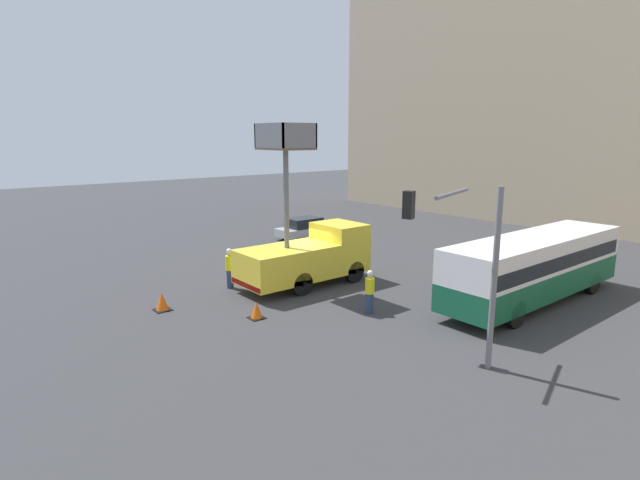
% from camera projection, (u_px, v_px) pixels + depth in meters
% --- Properties ---
extents(ground_plane, '(120.00, 120.00, 0.00)m').
position_uv_depth(ground_plane, '(310.00, 279.00, 25.16)').
color(ground_plane, '#38383A').
extents(building_backdrop_far, '(44.00, 10.00, 21.78)m').
position_uv_depth(building_backdrop_far, '(580.00, 87.00, 39.86)').
color(building_backdrop_far, tan).
rests_on(building_backdrop_far, ground_plane).
extents(utility_truck, '(2.53, 6.46, 7.61)m').
position_uv_depth(utility_truck, '(308.00, 253.00, 23.88)').
color(utility_truck, yellow).
rests_on(utility_truck, ground_plane).
extents(city_bus, '(2.50, 10.64, 2.90)m').
position_uv_depth(city_bus, '(535.00, 264.00, 21.29)').
color(city_bus, '#145638').
rests_on(city_bus, ground_plane).
extents(traffic_light_pole, '(2.98, 2.73, 5.65)m').
position_uv_depth(traffic_light_pole, '(461.00, 244.00, 15.29)').
color(traffic_light_pole, slate).
rests_on(traffic_light_pole, ground_plane).
extents(road_worker_near_truck, '(0.38, 0.38, 1.92)m').
position_uv_depth(road_worker_near_truck, '(230.00, 268.00, 23.45)').
color(road_worker_near_truck, navy).
rests_on(road_worker_near_truck, ground_plane).
extents(road_worker_directing, '(0.38, 0.38, 1.78)m').
position_uv_depth(road_worker_directing, '(370.00, 292.00, 20.19)').
color(road_worker_directing, navy).
rests_on(road_worker_directing, ground_plane).
extents(traffic_cone_near_truck, '(0.60, 0.60, 0.68)m').
position_uv_depth(traffic_cone_near_truck, '(256.00, 310.00, 19.66)').
color(traffic_cone_near_truck, black).
rests_on(traffic_cone_near_truck, ground_plane).
extents(traffic_cone_mid_road, '(0.67, 0.67, 0.77)m').
position_uv_depth(traffic_cone_mid_road, '(162.00, 302.00, 20.56)').
color(traffic_cone_mid_road, black).
rests_on(traffic_cone_mid_road, ground_plane).
extents(parked_car_curbside, '(1.78, 4.23, 1.46)m').
position_uv_depth(parked_car_curbside, '(305.00, 228.00, 34.98)').
color(parked_car_curbside, '#A8A8B2').
rests_on(parked_car_curbside, ground_plane).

